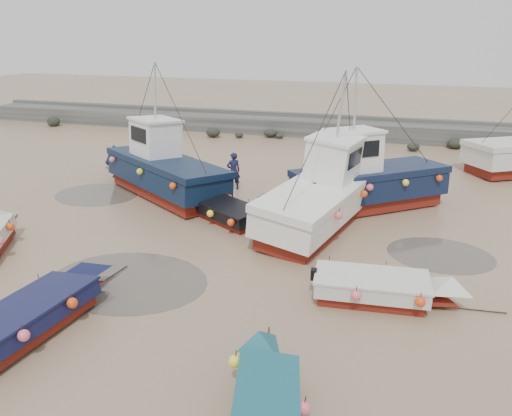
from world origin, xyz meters
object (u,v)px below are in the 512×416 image
Objects in this scene: person at (234,189)px; dinghy_5 at (384,286)px; dinghy_2 at (263,393)px; dinghy_1 at (34,311)px; cabin_boat_1 at (323,193)px; dinghy_4 at (221,207)px; cabin_boat_0 at (158,167)px; cabin_boat_2 at (359,181)px.

dinghy_5 is at bearing 94.59° from person.
person is at bearing 98.37° from dinghy_2.
cabin_boat_1 is (6.27, 9.99, 0.79)m from dinghy_1.
dinghy_2 is at bearing -124.18° from dinghy_4.
cabin_boat_0 is 4.94× the size of person.
dinghy_4 reaches higher than person.
dinghy_2 is 5.90m from dinghy_5.
cabin_boat_0 is (-2.08, 11.62, 0.79)m from dinghy_1.
dinghy_4 is (2.05, 9.16, 0.02)m from dinghy_1.
dinghy_1 is at bearing 156.02° from dinghy_2.
dinghy_2 is at bearing -112.33° from cabin_boat_0.
person is at bearing 42.37° from dinghy_4.
person is at bearing 160.74° from cabin_boat_1.
dinghy_4 is at bearing 84.63° from dinghy_1.
cabin_boat_2 reaches higher than dinghy_1.
cabin_boat_2 is at bearing 65.14° from dinghy_1.
dinghy_2 and dinghy_5 have the same top height.
cabin_boat_0 reaches higher than person.
dinghy_5 is 2.94× the size of person.
dinghy_2 is at bearing 139.19° from cabin_boat_2.
cabin_boat_1 is at bearing -159.31° from dinghy_5.
dinghy_1 is 14.21m from cabin_boat_2.
dinghy_4 is 0.54× the size of cabin_boat_0.
cabin_boat_2 reaches higher than dinghy_4.
dinghy_4 is at bearing -130.58° from dinghy_5.
cabin_boat_2 is 4.54× the size of person.
dinghy_1 is 13.30m from person.
cabin_boat_1 is (-2.80, 5.92, 0.77)m from dinghy_5.
cabin_boat_2 is (-1.53, 7.94, 0.79)m from dinghy_5.
cabin_boat_0 is 0.90× the size of cabin_boat_1.
dinghy_4 is at bearing 65.10° from person.
cabin_boat_2 is (9.62, 0.40, 0.02)m from cabin_boat_0.
dinghy_4 is 4.86m from cabin_boat_0.
cabin_boat_0 is at bearing -128.74° from dinghy_5.
cabin_boat_1 reaches higher than dinghy_1.
dinghy_5 is at bearing 55.23° from dinghy_2.
cabin_boat_1 reaches higher than person.
cabin_boat_0 reaches higher than dinghy_5.
person is (-7.81, 9.15, -0.55)m from dinghy_5.
cabin_boat_2 is at bearing -173.72° from dinghy_5.
cabin_boat_0 is at bearing -177.44° from cabin_boat_1.
dinghy_1 and dinghy_4 have the same top height.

